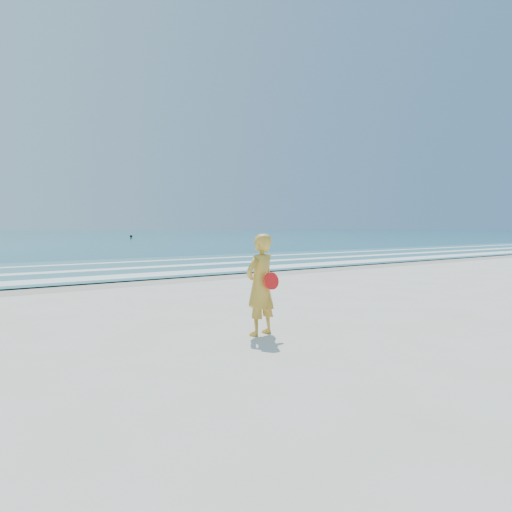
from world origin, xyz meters
TOP-DOWN VIEW (x-y plane):
  - ground at (0.00, 0.00)m, footprint 400.00×400.00m
  - wet_sand at (0.00, 9.00)m, footprint 400.00×2.40m
  - shallow at (0.00, 14.00)m, footprint 400.00×10.00m
  - foam_near at (0.00, 10.30)m, footprint 400.00×1.40m
  - foam_mid at (0.00, 13.20)m, footprint 400.00×0.90m
  - foam_far at (0.00, 16.50)m, footprint 400.00×0.60m
  - buoy at (21.93, 63.49)m, footprint 0.41×0.41m
  - woman at (-2.29, 0.67)m, footprint 0.65×0.50m

SIDE VIEW (x-z plane):
  - ground at x=0.00m, z-range 0.00..0.00m
  - wet_sand at x=0.00m, z-range 0.00..0.00m
  - shallow at x=0.00m, z-range 0.04..0.05m
  - foam_near at x=0.00m, z-range 0.05..0.06m
  - foam_mid at x=0.00m, z-range 0.05..0.06m
  - foam_far at x=0.00m, z-range 0.05..0.06m
  - buoy at x=21.93m, z-range 0.04..0.45m
  - woman at x=-2.29m, z-range 0.00..1.59m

